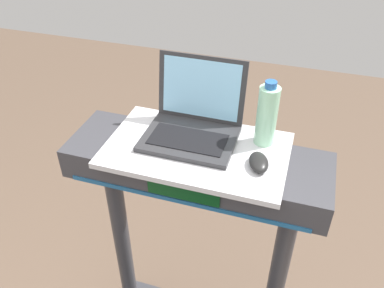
# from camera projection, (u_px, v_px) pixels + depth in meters

# --- Properties ---
(desk_board) EXTENTS (0.60, 0.37, 0.02)m
(desk_board) POSITION_uv_depth(u_px,v_px,m) (197.00, 150.00, 1.33)
(desk_board) COLOR silver
(desk_board) RESTS_ON treadmill_base
(laptop) EXTENTS (0.31, 0.27, 0.25)m
(laptop) POSITION_uv_depth(u_px,v_px,m) (193.00, 122.00, 1.36)
(laptop) COLOR #2D2D30
(laptop) RESTS_ON desk_board
(computer_mouse) EXTENTS (0.09, 0.11, 0.03)m
(computer_mouse) POSITION_uv_depth(u_px,v_px,m) (259.00, 162.00, 1.24)
(computer_mouse) COLOR black
(computer_mouse) RESTS_ON desk_board
(water_bottle) EXTENTS (0.07, 0.07, 0.23)m
(water_bottle) POSITION_uv_depth(u_px,v_px,m) (267.00, 115.00, 1.29)
(water_bottle) COLOR #9EDBB2
(water_bottle) RESTS_ON desk_board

